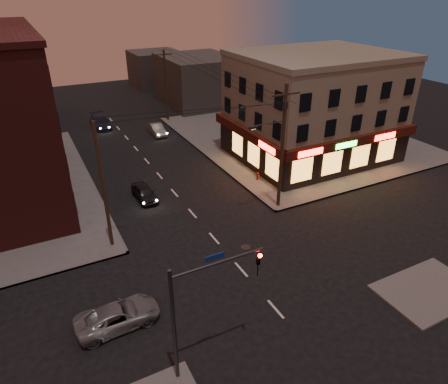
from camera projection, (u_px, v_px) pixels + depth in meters
ground at (241, 270)px, 25.92m from camera, size 120.00×120.00×0.00m
sidewalk_ne at (293, 136)px, 48.13m from camera, size 24.00×28.00×0.15m
pizza_building at (314, 107)px, 40.46m from camera, size 15.85×12.85×10.50m
bg_building_ne_a at (198, 80)px, 59.84m from camera, size 10.00×12.00×7.00m
bg_building_ne_b at (155, 69)px, 70.27m from camera, size 8.00×8.00×6.00m
utility_pole_main at (281, 141)px, 30.51m from camera, size 4.20×0.44×10.00m
utility_pole_far at (166, 86)px, 51.67m from camera, size 0.26×0.26×9.00m
utility_pole_west at (103, 187)px, 26.10m from camera, size 0.24×0.24×9.00m
traffic_signal at (195, 304)px, 17.32m from camera, size 4.49×0.32×6.47m
suv_cross at (118, 316)px, 21.48m from camera, size 4.59×2.25×1.25m
sedan_near at (144, 193)px, 34.04m from camera, size 1.60×3.73×1.25m
sedan_mid at (157, 129)px, 48.64m from camera, size 1.50×3.98×1.30m
sedan_far at (100, 122)px, 51.05m from camera, size 2.10×5.05×1.46m
fire_hydrant at (258, 176)px, 37.24m from camera, size 0.33×0.33×0.73m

